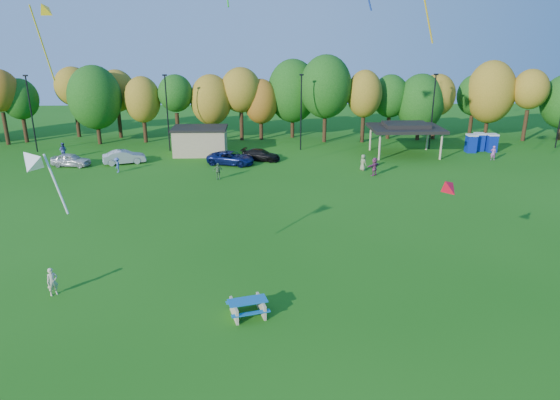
{
  "coord_description": "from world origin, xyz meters",
  "views": [
    {
      "loc": [
        -2.53,
        -20.07,
        13.88
      ],
      "look_at": [
        -1.67,
        6.0,
        5.02
      ],
      "focal_mm": 32.0,
      "sensor_mm": 36.0,
      "label": 1
    }
  ],
  "objects_px": {
    "kite_flyer": "(52,282)",
    "car_a": "(71,160)",
    "car_b": "(124,157)",
    "car_d": "(261,155)",
    "car_c": "(231,158)",
    "picnic_table": "(248,306)",
    "porta_potties": "(481,143)"
  },
  "relations": [
    {
      "from": "porta_potties",
      "to": "car_b",
      "type": "bearing_deg",
      "value": -173.83
    },
    {
      "from": "kite_flyer",
      "to": "car_a",
      "type": "xyz_separation_m",
      "value": [
        -9.12,
        28.08,
        -0.1
      ]
    },
    {
      "from": "picnic_table",
      "to": "porta_potties",
      "type": "bearing_deg",
      "value": 37.6
    },
    {
      "from": "car_a",
      "to": "car_b",
      "type": "xyz_separation_m",
      "value": [
        5.49,
        0.91,
        0.04
      ]
    },
    {
      "from": "kite_flyer",
      "to": "car_c",
      "type": "distance_m",
      "value": 29.4
    },
    {
      "from": "porta_potties",
      "to": "car_d",
      "type": "distance_m",
      "value": 26.78
    },
    {
      "from": "car_a",
      "to": "car_b",
      "type": "height_order",
      "value": "car_b"
    },
    {
      "from": "picnic_table",
      "to": "car_d",
      "type": "bearing_deg",
      "value": 73.64
    },
    {
      "from": "porta_potties",
      "to": "car_b",
      "type": "xyz_separation_m",
      "value": [
        -41.56,
        -4.49,
        -0.35
      ]
    },
    {
      "from": "picnic_table",
      "to": "car_a",
      "type": "relative_size",
      "value": 0.57
    },
    {
      "from": "car_b",
      "to": "car_d",
      "type": "xyz_separation_m",
      "value": [
        15.01,
        0.98,
        -0.12
      ]
    },
    {
      "from": "car_c",
      "to": "car_d",
      "type": "xyz_separation_m",
      "value": [
        3.26,
        1.71,
        -0.08
      ]
    },
    {
      "from": "car_b",
      "to": "car_d",
      "type": "relative_size",
      "value": 1.04
    },
    {
      "from": "car_b",
      "to": "kite_flyer",
      "type": "bearing_deg",
      "value": 168.93
    },
    {
      "from": "picnic_table",
      "to": "kite_flyer",
      "type": "relative_size",
      "value": 1.45
    },
    {
      "from": "car_a",
      "to": "car_c",
      "type": "xyz_separation_m",
      "value": [
        17.24,
        0.18,
        0.01
      ]
    },
    {
      "from": "picnic_table",
      "to": "car_b",
      "type": "height_order",
      "value": "car_b"
    },
    {
      "from": "kite_flyer",
      "to": "car_a",
      "type": "bearing_deg",
      "value": 69.14
    },
    {
      "from": "car_c",
      "to": "car_d",
      "type": "height_order",
      "value": "car_c"
    },
    {
      "from": "picnic_table",
      "to": "car_b",
      "type": "xyz_separation_m",
      "value": [
        -14.44,
        31.43,
        0.25
      ]
    },
    {
      "from": "kite_flyer",
      "to": "car_b",
      "type": "height_order",
      "value": "kite_flyer"
    },
    {
      "from": "car_b",
      "to": "car_c",
      "type": "bearing_deg",
      "value": -111.78
    },
    {
      "from": "kite_flyer",
      "to": "car_c",
      "type": "bearing_deg",
      "value": 35.13
    },
    {
      "from": "kite_flyer",
      "to": "car_a",
      "type": "height_order",
      "value": "kite_flyer"
    },
    {
      "from": "kite_flyer",
      "to": "car_a",
      "type": "distance_m",
      "value": 29.53
    },
    {
      "from": "car_b",
      "to": "car_d",
      "type": "distance_m",
      "value": 15.05
    },
    {
      "from": "porta_potties",
      "to": "car_a",
      "type": "height_order",
      "value": "porta_potties"
    },
    {
      "from": "picnic_table",
      "to": "car_a",
      "type": "height_order",
      "value": "car_a"
    },
    {
      "from": "car_b",
      "to": "car_c",
      "type": "distance_m",
      "value": 11.77
    },
    {
      "from": "picnic_table",
      "to": "car_a",
      "type": "distance_m",
      "value": 36.45
    },
    {
      "from": "car_a",
      "to": "car_d",
      "type": "height_order",
      "value": "car_a"
    },
    {
      "from": "picnic_table",
      "to": "car_b",
      "type": "bearing_deg",
      "value": 99.33
    }
  ]
}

